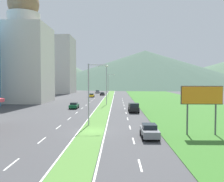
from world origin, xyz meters
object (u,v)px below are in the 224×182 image
(street_lamp_far, at_px, (109,84))
(car_1, at_px, (92,95))
(street_lamp_mid, at_px, (106,83))
(pickup_truck_0, at_px, (134,107))
(billboard_roadside, at_px, (202,98))
(car_3, at_px, (149,131))
(car_2, at_px, (98,92))
(street_lamp_near, at_px, (91,90))
(car_0, at_px, (102,94))
(car_4, at_px, (74,105))

(street_lamp_far, bearing_deg, car_1, 177.84)
(street_lamp_mid, relative_size, pickup_truck_0, 2.00)
(street_lamp_far, relative_size, car_1, 2.03)
(street_lamp_mid, distance_m, billboard_roadside, 38.50)
(car_3, relative_size, pickup_truck_0, 0.80)
(car_2, bearing_deg, car_1, -179.90)
(street_lamp_near, xyz_separation_m, car_2, (-6.40, 89.55, -4.50))
(street_lamp_far, xyz_separation_m, car_1, (-6.88, 0.26, -4.53))
(street_lamp_far, xyz_separation_m, car_2, (-6.93, 29.57, -4.51))
(billboard_roadside, bearing_deg, car_0, 102.31)
(car_3, distance_m, car_4, 31.91)
(street_lamp_mid, height_order, car_0, street_lamp_mid)
(car_2, bearing_deg, street_lamp_far, -166.81)
(street_lamp_mid, height_order, car_4, street_lamp_mid)
(street_lamp_near, bearing_deg, pickup_truck_0, 64.10)
(car_0, height_order, car_1, car_1)
(street_lamp_mid, relative_size, billboard_roadside, 1.79)
(street_lamp_mid, bearing_deg, street_lamp_near, -91.37)
(car_2, relative_size, car_4, 1.10)
(street_lamp_near, height_order, car_1, street_lamp_near)
(billboard_roadside, height_order, pickup_truck_0, billboard_roadside)
(street_lamp_mid, bearing_deg, pickup_truck_0, -65.92)
(street_lamp_near, height_order, car_3, street_lamp_near)
(street_lamp_mid, relative_size, car_2, 2.33)
(car_2, xyz_separation_m, car_3, (14.03, -97.08, 0.04))
(billboard_roadside, distance_m, car_0, 79.39)
(car_2, relative_size, pickup_truck_0, 0.86)
(street_lamp_far, relative_size, car_3, 2.12)
(car_3, xyz_separation_m, car_4, (-13.98, 28.69, -0.07))
(street_lamp_near, distance_m, street_lamp_far, 59.98)
(street_lamp_mid, bearing_deg, car_3, -79.56)
(street_lamp_near, relative_size, car_4, 2.16)
(billboard_roadside, distance_m, car_4, 34.25)
(street_lamp_near, bearing_deg, car_1, 96.01)
(car_2, xyz_separation_m, car_4, (0.06, -68.40, -0.03))
(street_lamp_near, distance_m, billboard_roadside, 15.39)
(street_lamp_near, xyz_separation_m, car_4, (-6.34, 21.16, -4.53))
(car_0, xyz_separation_m, pickup_truck_0, (10.12, -56.28, 0.26))
(car_0, bearing_deg, car_1, 162.24)
(pickup_truck_0, bearing_deg, car_1, -163.09)
(car_1, bearing_deg, car_2, 0.10)
(car_2, height_order, car_4, car_2)
(billboard_roadside, bearing_deg, street_lamp_far, 101.65)
(car_0, bearing_deg, pickup_truck_0, -169.81)
(car_1, bearing_deg, billboard_roadside, -162.82)
(car_3, height_order, pickup_truck_0, pickup_truck_0)
(car_0, bearing_deg, car_2, 11.37)
(car_2, distance_m, car_4, 68.40)
(car_3, bearing_deg, car_0, -172.50)
(street_lamp_near, bearing_deg, car_2, 94.08)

